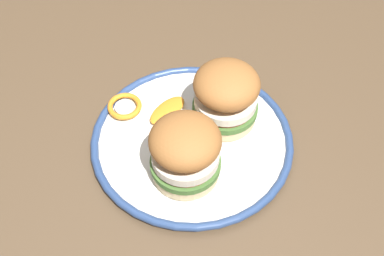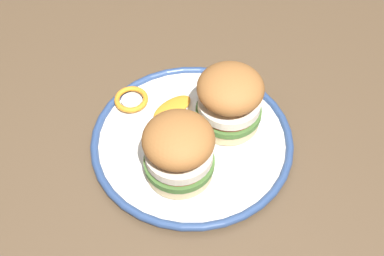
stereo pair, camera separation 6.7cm
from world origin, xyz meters
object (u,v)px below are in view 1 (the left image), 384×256
object	(u,v)px
sandwich_half_left	(226,95)
sandwich_half_right	(185,151)
dinner_plate	(192,141)
dining_table	(196,193)

from	to	relation	value
sandwich_half_left	sandwich_half_right	xyz separation A→B (m)	(-0.04, -0.11, 0.00)
dinner_plate	sandwich_half_left	size ratio (longest dim) A/B	2.42
dinner_plate	sandwich_half_right	size ratio (longest dim) A/B	2.32
dining_table	sandwich_half_left	xyz separation A→B (m)	(0.03, 0.07, 0.17)
sandwich_half_left	sandwich_half_right	bearing A→B (deg)	-111.60
dining_table	sandwich_half_right	size ratio (longest dim) A/B	9.07
dinner_plate	sandwich_half_left	distance (m)	0.09
dining_table	dinner_plate	world-z (taller)	dinner_plate
dinner_plate	sandwich_half_left	world-z (taller)	sandwich_half_left
sandwich_half_right	dining_table	bearing A→B (deg)	75.53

